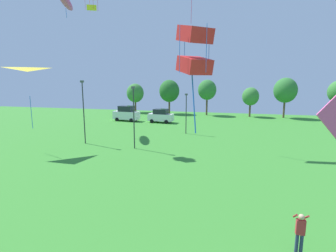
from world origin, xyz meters
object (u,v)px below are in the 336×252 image
at_px(treeline_tree_1, 169,91).
at_px(treeline_tree_3, 251,97).
at_px(parked_car_leftmost, 126,114).
at_px(kite_flying_3, 66,1).
at_px(light_post_0, 84,109).
at_px(treeline_tree_4, 285,90).
at_px(light_post_1, 186,111).
at_px(person_standing_far_right, 300,231).
at_px(treeline_tree_0, 135,93).
at_px(parked_car_second_from_left, 161,116).
at_px(light_post_3, 134,114).
at_px(treeline_tree_2, 207,90).
at_px(kite_flying_1, 195,50).
at_px(kite_flying_0, 91,2).
at_px(kite_flying_5, 29,85).

bearing_deg(treeline_tree_1, treeline_tree_3, -2.07).
height_order(parked_car_leftmost, treeline_tree_1, treeline_tree_1).
distance_m(kite_flying_3, parked_car_leftmost, 19.49).
xyz_separation_m(light_post_0, treeline_tree_4, (25.93, 27.69, 1.25)).
relative_size(light_post_1, treeline_tree_4, 0.71).
xyz_separation_m(person_standing_far_right, treeline_tree_3, (0.36, 43.02, 2.94)).
xyz_separation_m(treeline_tree_0, treeline_tree_4, (30.79, -1.21, 0.95)).
bearing_deg(kite_flying_3, parked_car_second_from_left, 40.36).
distance_m(light_post_3, treeline_tree_2, 29.16).
xyz_separation_m(kite_flying_1, treeline_tree_1, (-11.72, 44.01, -3.55)).
relative_size(kite_flying_0, treeline_tree_2, 0.25).
bearing_deg(person_standing_far_right, parked_car_leftmost, 115.45).
distance_m(light_post_3, treeline_tree_0, 31.64).
distance_m(light_post_1, treeline_tree_1, 21.41).
height_order(light_post_0, treeline_tree_0, light_post_0).
xyz_separation_m(parked_car_leftmost, treeline_tree_4, (27.90, 10.92, 3.95)).
xyz_separation_m(kite_flying_3, parked_car_leftmost, (4.40, 9.47, -16.46)).
relative_size(light_post_1, treeline_tree_2, 0.75).
relative_size(kite_flying_1, parked_car_leftmost, 0.90).
relative_size(treeline_tree_1, treeline_tree_3, 1.25).
bearing_deg(kite_flying_1, parked_car_second_from_left, 107.83).
height_order(parked_car_second_from_left, treeline_tree_2, treeline_tree_2).
xyz_separation_m(kite_flying_3, treeline_tree_4, (32.29, 20.39, -12.51)).
bearing_deg(kite_flying_0, light_post_3, -10.00).
distance_m(person_standing_far_right, light_post_0, 24.75).
height_order(treeline_tree_0, treeline_tree_4, treeline_tree_4).
height_order(light_post_0, treeline_tree_1, treeline_tree_1).
distance_m(kite_flying_3, treeline_tree_4, 40.19).
height_order(kite_flying_3, light_post_0, kite_flying_3).
distance_m(kite_flying_5, treeline_tree_1, 34.13).
relative_size(kite_flying_5, treeline_tree_3, 0.81).
height_order(parked_car_second_from_left, treeline_tree_0, treeline_tree_0).
distance_m(kite_flying_3, treeline_tree_3, 35.91).
height_order(parked_car_leftmost, parked_car_second_from_left, parked_car_leftmost).
xyz_separation_m(treeline_tree_0, treeline_tree_3, (24.54, -1.07, -0.33)).
bearing_deg(treeline_tree_1, kite_flying_1, -75.08).
bearing_deg(person_standing_far_right, kite_flying_0, 131.02).
xyz_separation_m(parked_car_second_from_left, treeline_tree_1, (-1.40, 11.92, 3.71)).
bearing_deg(kite_flying_0, kite_flying_1, -49.87).
bearing_deg(kite_flying_5, kite_flying_1, -31.09).
bearing_deg(person_standing_far_right, light_post_0, 133.62).
height_order(treeline_tree_1, treeline_tree_2, treeline_tree_2).
relative_size(light_post_0, treeline_tree_0, 1.12).
height_order(light_post_0, treeline_tree_3, light_post_0).
bearing_deg(parked_car_second_from_left, treeline_tree_4, 32.36).
bearing_deg(kite_flying_3, treeline_tree_0, 86.03).
distance_m(kite_flying_5, parked_car_leftmost, 22.64).
height_order(kite_flying_3, treeline_tree_2, kite_flying_3).
bearing_deg(kite_flying_1, treeline_tree_3, 83.59).
bearing_deg(person_standing_far_right, kite_flying_1, 176.82).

